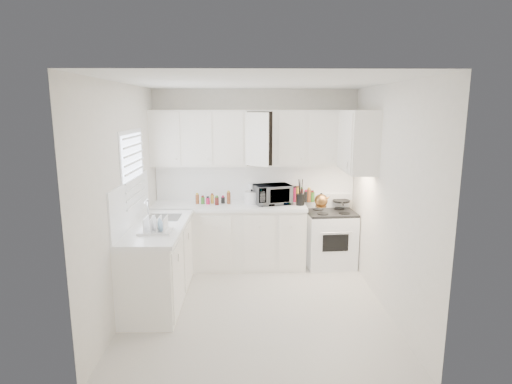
{
  "coord_description": "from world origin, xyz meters",
  "views": [
    {
      "loc": [
        -0.09,
        -4.68,
        2.32
      ],
      "look_at": [
        0.0,
        0.7,
        1.25
      ],
      "focal_mm": 29.5,
      "sensor_mm": 36.0,
      "label": 1
    }
  ],
  "objects_px": {
    "tea_kettle": "(321,200)",
    "microwave": "(272,192)",
    "stove": "(330,231)",
    "rice_cooker": "(252,196)",
    "dish_rack": "(155,224)",
    "utensil_crock": "(300,192)"
  },
  "relations": [
    {
      "from": "microwave",
      "to": "rice_cooker",
      "type": "distance_m",
      "value": 0.31
    },
    {
      "from": "rice_cooker",
      "to": "microwave",
      "type": "bearing_deg",
      "value": 3.55
    },
    {
      "from": "utensil_crock",
      "to": "stove",
      "type": "bearing_deg",
      "value": 9.34
    },
    {
      "from": "utensil_crock",
      "to": "dish_rack",
      "type": "height_order",
      "value": "utensil_crock"
    },
    {
      "from": "tea_kettle",
      "to": "dish_rack",
      "type": "bearing_deg",
      "value": -152.42
    },
    {
      "from": "tea_kettle",
      "to": "stove",
      "type": "bearing_deg",
      "value": 38.26
    },
    {
      "from": "tea_kettle",
      "to": "microwave",
      "type": "distance_m",
      "value": 0.71
    },
    {
      "from": "tea_kettle",
      "to": "rice_cooker",
      "type": "bearing_deg",
      "value": 165.19
    },
    {
      "from": "stove",
      "to": "dish_rack",
      "type": "distance_m",
      "value": 2.72
    },
    {
      "from": "stove",
      "to": "dish_rack",
      "type": "height_order",
      "value": "dish_rack"
    },
    {
      "from": "tea_kettle",
      "to": "dish_rack",
      "type": "relative_size",
      "value": 0.64
    },
    {
      "from": "utensil_crock",
      "to": "dish_rack",
      "type": "xyz_separation_m",
      "value": [
        -1.8,
        -1.33,
        -0.1
      ]
    },
    {
      "from": "rice_cooker",
      "to": "dish_rack",
      "type": "relative_size",
      "value": 0.58
    },
    {
      "from": "microwave",
      "to": "utensil_crock",
      "type": "height_order",
      "value": "utensil_crock"
    },
    {
      "from": "microwave",
      "to": "stove",
      "type": "bearing_deg",
      "value": -17.34
    },
    {
      "from": "rice_cooker",
      "to": "dish_rack",
      "type": "height_order",
      "value": "rice_cooker"
    },
    {
      "from": "microwave",
      "to": "dish_rack",
      "type": "bearing_deg",
      "value": -150.96
    },
    {
      "from": "microwave",
      "to": "rice_cooker",
      "type": "xyz_separation_m",
      "value": [
        -0.3,
        0.03,
        -0.07
      ]
    },
    {
      "from": "utensil_crock",
      "to": "rice_cooker",
      "type": "bearing_deg",
      "value": 170.54
    },
    {
      "from": "microwave",
      "to": "rice_cooker",
      "type": "bearing_deg",
      "value": 158.52
    },
    {
      "from": "rice_cooker",
      "to": "stove",
      "type": "bearing_deg",
      "value": 6.61
    },
    {
      "from": "stove",
      "to": "utensil_crock",
      "type": "height_order",
      "value": "utensil_crock"
    }
  ]
}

